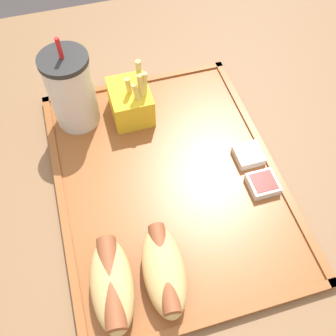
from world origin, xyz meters
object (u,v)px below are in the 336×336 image
at_px(soda_cup, 71,90).
at_px(sauce_cup_ketchup, 263,184).
at_px(hot_dog_far, 112,284).
at_px(sauce_cup_mayo, 249,155).
at_px(hot_dog_near, 164,270).
at_px(fries_carton, 134,101).

height_order(soda_cup, sauce_cup_ketchup, soda_cup).
distance_m(hot_dog_far, sauce_cup_mayo, 0.30).
xyz_separation_m(hot_dog_near, fries_carton, (0.30, -0.03, 0.01)).
bearing_deg(sauce_cup_mayo, sauce_cup_ketchup, 179.80).
distance_m(hot_dog_near, sauce_cup_mayo, 0.24).
bearing_deg(hot_dog_far, hot_dog_near, -90.00).
bearing_deg(soda_cup, hot_dog_far, 179.56).
xyz_separation_m(hot_dog_far, sauce_cup_ketchup, (0.10, -0.26, -0.02)).
relative_size(hot_dog_far, sauce_cup_mayo, 3.06).
xyz_separation_m(hot_dog_far, hot_dog_near, (-0.00, -0.07, -0.00)).
height_order(hot_dog_far, fries_carton, fries_carton).
xyz_separation_m(hot_dog_near, sauce_cup_ketchup, (0.10, -0.19, -0.02)).
distance_m(hot_dog_far, fries_carton, 0.32).
height_order(soda_cup, hot_dog_far, soda_cup).
relative_size(hot_dog_near, sauce_cup_ketchup, 3.07).
distance_m(hot_dog_near, sauce_cup_ketchup, 0.21).
bearing_deg(fries_carton, hot_dog_far, 161.54).
relative_size(fries_carton, sauce_cup_ketchup, 2.65).
relative_size(hot_dog_near, fries_carton, 1.16).
relative_size(sauce_cup_mayo, sauce_cup_ketchup, 1.00).
height_order(soda_cup, sauce_cup_mayo, soda_cup).
relative_size(soda_cup, fries_carton, 1.48).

